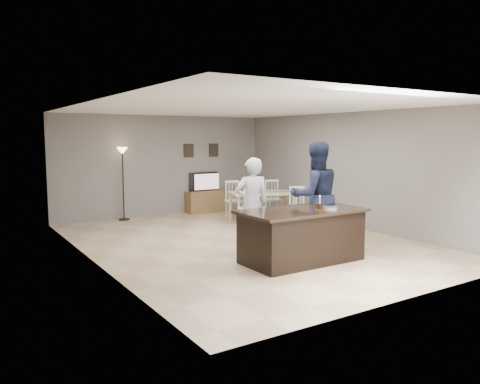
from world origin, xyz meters
TOP-DOWN VIEW (x-y plane):
  - floor at (0.00, 0.00)m, footprint 8.00×8.00m
  - room_shell at (0.00, 0.00)m, footprint 8.00×8.00m
  - kitchen_island at (0.00, -1.80)m, footprint 2.15×1.10m
  - tv_console at (1.20, 3.77)m, footprint 1.20×0.40m
  - television at (1.20, 3.84)m, footprint 0.91×0.12m
  - tv_screen_glow at (1.20, 3.76)m, footprint 0.78×0.00m
  - picture_frames at (1.15, 3.98)m, footprint 1.10×0.02m
  - doorway at (-2.99, -2.30)m, footprint 0.00×2.10m
  - woman at (-0.25, -0.67)m, footprint 0.73×0.58m
  - man at (0.78, -1.25)m, footprint 1.17×1.03m
  - birthday_cake at (0.24, -1.98)m, footprint 0.16×0.16m
  - plate_stack at (0.41, -2.04)m, footprint 0.25×0.25m
  - dining_table at (1.62, 1.64)m, footprint 1.99×2.18m
  - floor_lamp at (-1.21, 3.79)m, footprint 0.28×0.28m

SIDE VIEW (x-z plane):
  - floor at x=0.00m, z-range 0.00..0.00m
  - tv_console at x=1.20m, z-range 0.00..0.60m
  - kitchen_island at x=0.00m, z-range 0.00..0.90m
  - dining_table at x=1.62m, z-range 0.13..1.11m
  - television at x=1.20m, z-range 0.60..1.13m
  - tv_screen_glow at x=1.20m, z-range 0.48..1.26m
  - woman at x=-0.25m, z-range 0.00..1.74m
  - plate_stack at x=0.41m, z-range 0.90..0.94m
  - birthday_cake at x=0.24m, z-range 0.84..1.08m
  - man at x=0.78m, z-range 0.00..2.04m
  - doorway at x=-2.99m, z-range -0.07..2.58m
  - floor_lamp at x=-1.21m, z-range 0.51..2.38m
  - room_shell at x=0.00m, z-range -2.32..5.68m
  - picture_frames at x=1.15m, z-range 1.56..1.94m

